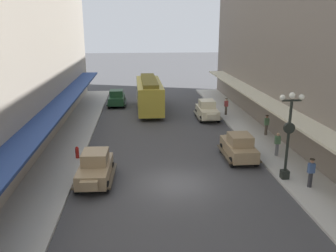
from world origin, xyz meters
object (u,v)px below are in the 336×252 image
object	(u,v)px
parked_car_2	(117,98)
streetcar	(149,93)
pedestrian_0	(226,106)
pedestrian_3	(277,144)
parked_car_0	(239,146)
parked_car_3	(95,167)
fire_hydrant	(77,152)
lamp_post_with_clock	(289,132)
pedestrian_2	(311,173)
parked_car_1	(207,110)
pedestrian_1	(266,125)

from	to	relation	value
parked_car_2	streetcar	bearing A→B (deg)	-37.65
pedestrian_0	pedestrian_3	bearing A→B (deg)	-86.58
streetcar	pedestrian_3	bearing A→B (deg)	-60.49
parked_car_0	parked_car_2	distance (m)	19.83
parked_car_3	parked_car_2	bearing A→B (deg)	89.52
streetcar	fire_hydrant	xyz separation A→B (m)	(-5.41, -13.99, -1.34)
lamp_post_with_clock	pedestrian_2	world-z (taller)	lamp_post_with_clock
parked_car_3	lamp_post_with_clock	bearing A→B (deg)	-3.83
parked_car_2	streetcar	xyz separation A→B (m)	(3.60, -2.78, 0.96)
parked_car_3	fire_hydrant	distance (m)	4.07
parked_car_1	parked_car_2	bearing A→B (deg)	143.46
parked_car_0	streetcar	xyz separation A→B (m)	(-5.58, 14.80, 0.96)
parked_car_3	pedestrian_0	bearing A→B (deg)	52.25
pedestrian_0	lamp_post_with_clock	bearing A→B (deg)	-91.03
parked_car_3	parked_car_0	bearing A→B (deg)	17.24
parked_car_0	pedestrian_1	bearing A→B (deg)	52.60
pedestrian_0	parked_car_2	bearing A→B (deg)	152.79
parked_car_1	parked_car_2	distance (m)	11.33
parked_car_0	pedestrian_1	size ratio (longest dim) A/B	2.55
streetcar	parked_car_1	bearing A→B (deg)	-35.79
pedestrian_1	pedestrian_3	xyz separation A→B (m)	(-0.93, -4.71, -0.02)
streetcar	pedestrian_0	bearing A→B (deg)	-21.44
fire_hydrant	pedestrian_1	distance (m)	15.20
parked_car_3	lamp_post_with_clock	size ratio (longest dim) A/B	0.83
parked_car_2	parked_car_3	size ratio (longest dim) A/B	0.99
pedestrian_1	fire_hydrant	bearing A→B (deg)	-164.75
lamp_post_with_clock	pedestrian_1	size ratio (longest dim) A/B	3.09
parked_car_0	pedestrian_3	xyz separation A→B (m)	(2.74, 0.10, 0.05)
pedestrian_2	parked_car_2	bearing A→B (deg)	117.86
parked_car_2	pedestrian_2	distance (m)	25.41
parked_car_3	streetcar	size ratio (longest dim) A/B	0.45
fire_hydrant	pedestrian_1	xyz separation A→B (m)	(14.66, 4.00, 0.45)
pedestrian_1	pedestrian_2	xyz separation A→B (m)	(-0.97, -9.69, 0.00)
pedestrian_3	parked_car_0	bearing A→B (deg)	-177.93
parked_car_1	fire_hydrant	xyz separation A→B (m)	(-10.91, -10.02, -0.38)
pedestrian_3	fire_hydrant	bearing A→B (deg)	177.04
streetcar	lamp_post_with_clock	size ratio (longest dim) A/B	1.87
parked_car_2	pedestrian_3	distance (m)	21.15
streetcar	pedestrian_3	xyz separation A→B (m)	(8.32, -14.70, -0.91)
parked_car_1	lamp_post_with_clock	distance (m)	14.73
pedestrian_1	parked_car_0	bearing A→B (deg)	-127.40
lamp_post_with_clock	pedestrian_3	bearing A→B (deg)	75.35
parked_car_1	pedestrian_3	distance (m)	11.10
parked_car_2	lamp_post_with_clock	bearing A→B (deg)	-62.73
pedestrian_0	parked_car_3	bearing A→B (deg)	-127.75
streetcar	lamp_post_with_clock	bearing A→B (deg)	-68.29
parked_car_1	parked_car_0	bearing A→B (deg)	-89.61
fire_hydrant	pedestrian_0	xyz separation A→B (m)	(13.03, 11.00, 0.45)
streetcar	pedestrian_1	xyz separation A→B (m)	(9.25, -9.99, -0.89)
pedestrian_2	pedestrian_1	bearing A→B (deg)	84.27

